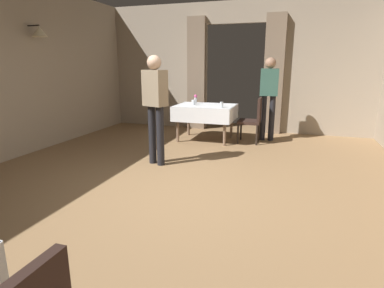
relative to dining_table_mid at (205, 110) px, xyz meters
name	(u,v)px	position (x,y,z in m)	size (l,w,h in m)	color
ground	(172,192)	(0.36, -2.88, -0.64)	(10.08, 10.08, 0.00)	olive
wall_back	(235,67)	(0.36, 1.30, 0.88)	(6.40, 0.27, 3.00)	gray
dining_table_mid	(205,110)	(0.00, 0.00, 0.00)	(1.23, 0.95, 0.75)	#7A604C
chair_mid_right	(253,118)	(1.00, 0.07, -0.13)	(0.44, 0.44, 0.93)	black
flower_vase_mid	(196,99)	(-0.29, 0.24, 0.21)	(0.07, 0.07, 0.19)	silver
glass_mid_b	(193,102)	(-0.25, -0.06, 0.16)	(0.08, 0.08, 0.11)	silver
glass_mid_c	(222,105)	(0.41, -0.28, 0.16)	(0.07, 0.07, 0.11)	silver
person_waiter_by_doorway	(269,92)	(1.26, 0.38, 0.38)	(0.37, 0.24, 1.72)	black
person_diner_standing_aside	(155,101)	(-0.30, -1.86, 0.38)	(0.41, 0.33, 1.72)	black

